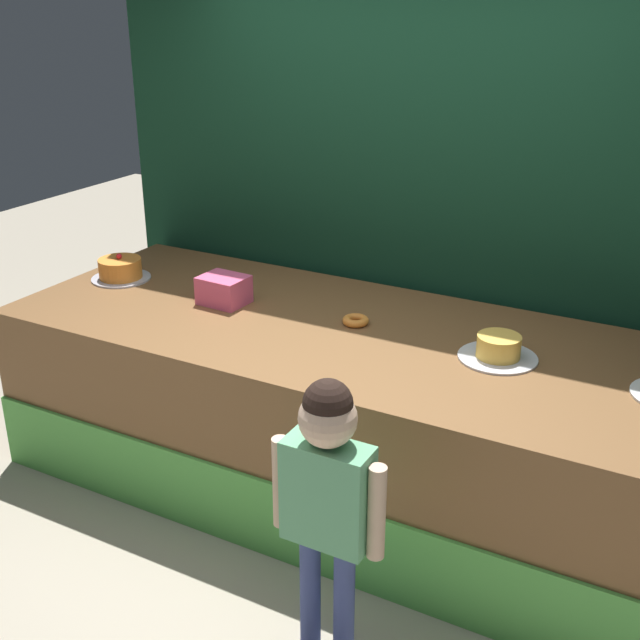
# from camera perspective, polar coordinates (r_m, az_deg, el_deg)

# --- Properties ---
(ground_plane) EXTENTS (12.00, 12.00, 0.00)m
(ground_plane) POSITION_cam_1_polar(r_m,az_deg,el_deg) (3.80, -2.84, -16.54)
(ground_plane) COLOR #ADA38E
(stage_platform) EXTENTS (3.41, 1.34, 0.88)m
(stage_platform) POSITION_cam_1_polar(r_m,az_deg,el_deg) (4.03, 1.91, -6.50)
(stage_platform) COLOR brown
(stage_platform) RESTS_ON ground_plane
(curtain_backdrop) EXTENTS (3.68, 0.08, 3.06)m
(curtain_backdrop) POSITION_cam_1_polar(r_m,az_deg,el_deg) (4.31, 6.77, 10.83)
(curtain_backdrop) COLOR #113823
(curtain_backdrop) RESTS_ON ground_plane
(child_figure) EXTENTS (0.45, 0.21, 1.17)m
(child_figure) POSITION_cam_1_polar(r_m,az_deg,el_deg) (2.90, 0.54, -11.67)
(child_figure) COLOR #3F4C8C
(child_figure) RESTS_ON ground_plane
(pink_box) EXTENTS (0.24, 0.20, 0.15)m
(pink_box) POSITION_cam_1_polar(r_m,az_deg,el_deg) (4.16, -6.87, 2.15)
(pink_box) COLOR #EA5985
(pink_box) RESTS_ON stage_platform
(donut) EXTENTS (0.13, 0.13, 0.04)m
(donut) POSITION_cam_1_polar(r_m,az_deg,el_deg) (3.89, 2.55, -0.04)
(donut) COLOR orange
(donut) RESTS_ON stage_platform
(cake_left) EXTENTS (0.33, 0.33, 0.15)m
(cake_left) POSITION_cam_1_polar(r_m,az_deg,el_deg) (4.63, -14.04, 3.51)
(cake_left) COLOR silver
(cake_left) RESTS_ON stage_platform
(cake_center) EXTENTS (0.35, 0.35, 0.11)m
(cake_center) POSITION_cam_1_polar(r_m,az_deg,el_deg) (3.61, 12.59, -2.03)
(cake_center) COLOR silver
(cake_center) RESTS_ON stage_platform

